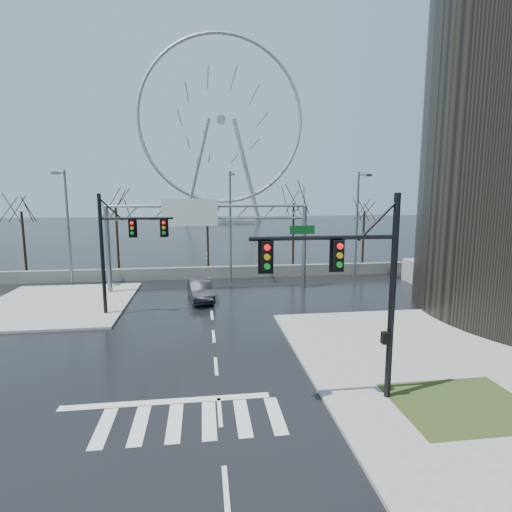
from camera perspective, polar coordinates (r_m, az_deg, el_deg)
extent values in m
plane|color=black|center=(19.41, -5.73, -15.38)|extent=(260.00, 260.00, 0.00)
cube|color=gray|center=(23.67, 19.57, -11.13)|extent=(12.00, 10.00, 0.15)
cube|color=gray|center=(32.49, -26.40, -6.15)|extent=(10.00, 12.00, 0.15)
cube|color=#2C3917|center=(17.66, 27.40, -18.38)|extent=(5.00, 4.00, 0.02)
cube|color=slate|center=(38.43, -6.75, -2.35)|extent=(52.00, 0.50, 1.10)
cylinder|color=black|center=(15.88, 18.85, -6.03)|extent=(0.24, 0.24, 8.00)
cylinder|color=black|center=(14.45, 9.68, 2.57)|extent=(5.40, 0.16, 0.16)
cube|color=black|center=(14.54, 11.67, 0.17)|extent=(0.35, 0.28, 1.05)
cube|color=black|center=(13.90, 1.50, -0.04)|extent=(0.35, 0.28, 1.05)
cylinder|color=black|center=(27.78, -21.10, 0.06)|extent=(0.24, 0.24, 8.00)
cylinder|color=black|center=(27.09, -16.63, 5.18)|extent=(4.60, 0.16, 0.16)
cube|color=black|center=(27.03, -17.25, 3.87)|extent=(0.35, 0.28, 1.05)
cube|color=black|center=(26.77, -13.02, 3.99)|extent=(0.35, 0.28, 1.05)
cylinder|color=slate|center=(33.86, -20.37, 0.71)|extent=(0.36, 0.36, 7.00)
cylinder|color=slate|center=(34.08, 6.87, 1.25)|extent=(0.36, 0.36, 7.00)
cylinder|color=slate|center=(32.73, -6.81, 7.09)|extent=(16.00, 0.20, 0.20)
cylinder|color=slate|center=(32.77, -6.78, 5.35)|extent=(16.00, 0.20, 0.20)
cube|color=#094516|center=(32.61, -9.44, 6.15)|extent=(4.20, 0.10, 2.00)
cube|color=silver|center=(32.55, -9.45, 6.15)|extent=(4.40, 0.02, 2.20)
cylinder|color=slate|center=(38.12, -25.22, 3.54)|extent=(0.20, 0.20, 10.00)
cylinder|color=slate|center=(37.00, -26.22, 10.64)|extent=(0.12, 2.20, 0.12)
cube|color=slate|center=(36.05, -26.72, 10.52)|extent=(0.50, 0.70, 0.18)
cylinder|color=slate|center=(36.42, -3.68, 4.15)|extent=(0.20, 0.20, 10.00)
cylinder|color=slate|center=(35.24, -3.63, 11.65)|extent=(0.12, 2.20, 0.12)
cube|color=slate|center=(34.24, -3.51, 11.56)|extent=(0.50, 0.70, 0.18)
cylinder|color=slate|center=(39.11, 14.19, 4.22)|extent=(0.20, 0.20, 10.00)
cylinder|color=slate|center=(38.02, 15.08, 11.16)|extent=(0.12, 2.20, 0.12)
cube|color=slate|center=(37.10, 15.68, 11.04)|extent=(0.50, 0.70, 0.18)
cylinder|color=black|center=(45.50, -30.21, 1.56)|extent=(0.24, 0.24, 6.30)
cylinder|color=black|center=(42.33, -19.18, 2.12)|extent=(0.24, 0.24, 6.75)
cylinder|color=black|center=(42.51, -6.91, 1.96)|extent=(0.24, 0.24, 5.85)
cylinder|color=black|center=(42.52, 5.33, 2.78)|extent=(0.24, 0.24, 7.02)
cylinder|color=black|center=(45.49, 15.06, 2.34)|extent=(0.24, 0.24, 6.12)
cube|color=gray|center=(113.09, -4.83, 4.99)|extent=(18.00, 6.00, 1.00)
torus|color=#B2B2B7|center=(114.62, -5.01, 18.84)|extent=(45.00, 1.00, 45.00)
cylinder|color=#B2B2B7|center=(114.62, -5.01, 18.84)|extent=(2.40, 1.50, 2.40)
cylinder|color=#B2B2B7|center=(112.89, -8.54, 11.78)|extent=(8.28, 1.20, 28.82)
cylinder|color=#B2B2B7|center=(113.56, -1.31, 11.85)|extent=(8.28, 1.20, 28.82)
imported|color=black|center=(30.59, -7.96, -4.88)|extent=(2.19, 4.72, 1.50)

